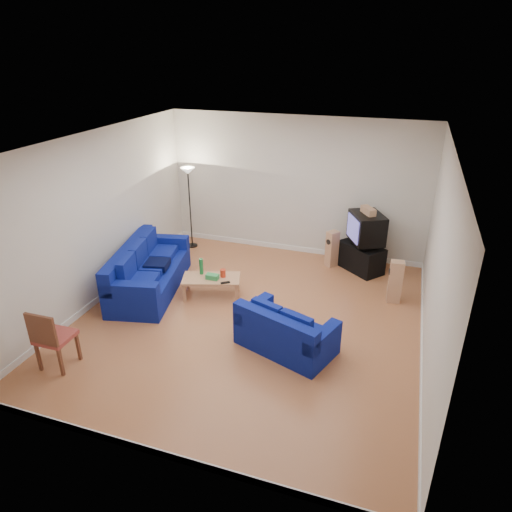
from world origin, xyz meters
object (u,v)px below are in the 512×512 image
(sofa_three_seat, at_px, (147,274))
(tv_stand, at_px, (361,257))
(sofa_loveseat, at_px, (285,334))
(television, at_px, (366,228))
(coffee_table, at_px, (211,280))

(sofa_three_seat, bearing_deg, tv_stand, 107.29)
(tv_stand, bearing_deg, sofa_three_seat, -110.84)
(sofa_loveseat, height_order, television, television)
(sofa_loveseat, xyz_separation_m, coffee_table, (-1.84, 1.24, 0.06))
(television, bearing_deg, sofa_three_seat, -87.72)
(sofa_three_seat, distance_m, coffee_table, 1.35)
(sofa_loveseat, relative_size, tv_stand, 1.79)
(coffee_table, bearing_deg, television, 37.76)
(sofa_loveseat, distance_m, coffee_table, 2.22)
(television, bearing_deg, tv_stand, -142.00)
(sofa_three_seat, height_order, sofa_loveseat, sofa_three_seat)
(coffee_table, height_order, tv_stand, tv_stand)
(coffee_table, height_order, television, television)
(sofa_loveseat, bearing_deg, sofa_three_seat, -178.81)
(sofa_three_seat, relative_size, coffee_table, 2.12)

